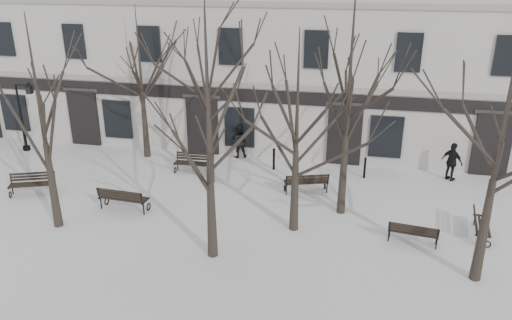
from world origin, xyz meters
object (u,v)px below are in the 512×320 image
(bench_3, at_px, (194,162))
(bench_0, at_px, (32,183))
(tree_3, at_px, (503,125))
(bench_5, at_px, (480,224))
(tree_1, at_px, (208,112))
(tree_0, at_px, (38,100))
(bench_4, at_px, (306,182))
(tree_2, at_px, (297,110))
(bench_1, at_px, (123,198))
(bench_2, at_px, (413,232))
(lamp_post, at_px, (25,112))

(bench_3, bearing_deg, bench_0, -149.53)
(tree_3, distance_m, bench_5, 5.29)
(tree_3, bearing_deg, tree_1, -177.25)
(tree_1, height_order, bench_0, tree_1)
(tree_0, height_order, tree_1, tree_1)
(tree_1, distance_m, tree_3, 8.21)
(bench_0, bearing_deg, tree_0, -62.18)
(bench_5, bearing_deg, bench_4, 77.82)
(tree_1, xyz_separation_m, bench_4, (2.43, 5.46, -4.40))
(tree_2, xyz_separation_m, bench_3, (-5.23, 4.31, -3.98))
(tree_1, distance_m, bench_5, 10.38)
(bench_3, relative_size, bench_4, 0.95)
(tree_1, relative_size, bench_4, 4.09)
(bench_1, xyz_separation_m, bench_2, (10.80, -0.24, -0.08))
(tree_1, distance_m, bench_3, 8.44)
(bench_2, height_order, bench_5, bench_5)
(bench_3, bearing_deg, bench_1, -110.44)
(tree_0, relative_size, bench_3, 4.19)
(bench_0, bearing_deg, tree_1, -40.06)
(bench_4, bearing_deg, lamp_post, -26.76)
(tree_1, xyz_separation_m, tree_2, (2.36, 2.29, -0.44))
(bench_2, bearing_deg, bench_4, -32.12)
(bench_3, relative_size, bench_5, 1.06)
(bench_1, xyz_separation_m, lamp_post, (-7.76, 5.26, 1.54))
(tree_0, bearing_deg, bench_2, 6.26)
(tree_1, bearing_deg, bench_4, 66.01)
(tree_1, height_order, tree_2, tree_1)
(tree_1, xyz_separation_m, tree_3, (8.20, 0.39, -0.00))
(tree_0, height_order, bench_3, tree_0)
(tree_3, relative_size, bench_4, 4.09)
(bench_1, bearing_deg, tree_1, 154.90)
(bench_1, bearing_deg, bench_0, -4.21)
(bench_1, bearing_deg, bench_4, -151.72)
(bench_4, distance_m, bench_5, 6.78)
(tree_3, distance_m, bench_4, 8.85)
(tree_1, height_order, bench_3, tree_1)
(bench_2, xyz_separation_m, lamp_post, (-18.55, 5.50, 1.62))
(tree_1, relative_size, bench_5, 4.58)
(tree_3, bearing_deg, bench_1, 171.07)
(tree_0, xyz_separation_m, tree_2, (8.48, 1.56, -0.28))
(tree_2, distance_m, bench_0, 11.76)
(bench_4, bearing_deg, bench_5, 142.12)
(bench_5, bearing_deg, tree_0, 106.74)
(bench_3, height_order, bench_5, bench_3)
(lamp_post, bearing_deg, tree_0, -49.18)
(tree_1, distance_m, lamp_post, 14.55)
(tree_2, relative_size, bench_0, 3.78)
(bench_4, relative_size, lamp_post, 0.53)
(bench_4, distance_m, lamp_post, 14.75)
(tree_3, bearing_deg, tree_0, 178.64)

